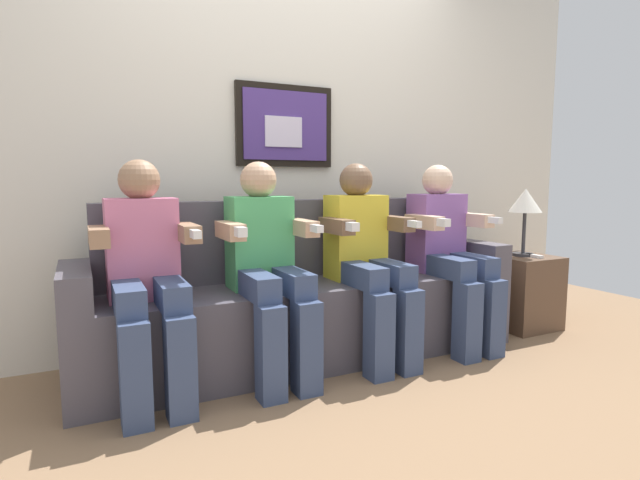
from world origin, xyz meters
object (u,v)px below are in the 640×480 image
at_px(person_right_center, 366,254).
at_px(person_rightmost, 449,248).
at_px(spare_remote_on_table, 534,256).
at_px(person_left_center, 267,261).
at_px(couch, 306,304).
at_px(side_table_right, 522,292).
at_px(table_lamp, 525,204).
at_px(person_leftmost, 146,270).

xyz_separation_m(person_right_center, person_rightmost, (0.59, 0.00, 0.00)).
bearing_deg(spare_remote_on_table, person_left_center, 179.49).
bearing_deg(person_right_center, person_rightmost, 0.00).
distance_m(couch, side_table_right, 1.60).
relative_size(person_left_center, person_right_center, 1.00).
bearing_deg(person_rightmost, table_lamp, 5.23).
distance_m(couch, person_leftmost, 0.94).
height_order(person_leftmost, side_table_right, person_leftmost).
bearing_deg(table_lamp, person_left_center, -178.02).
distance_m(person_rightmost, spare_remote_on_table, 0.73).
distance_m(person_left_center, side_table_right, 1.92).
distance_m(side_table_right, spare_remote_on_table, 0.27).
bearing_deg(couch, person_left_center, -150.00).
xyz_separation_m(side_table_right, spare_remote_on_table, (0.00, -0.08, 0.26)).
relative_size(couch, side_table_right, 4.98).
relative_size(person_leftmost, person_left_center, 1.00).
height_order(couch, side_table_right, couch).
relative_size(person_right_center, side_table_right, 2.22).
height_order(person_rightmost, table_lamp, person_rightmost).
bearing_deg(side_table_right, table_lamp, 151.91).
height_order(person_leftmost, person_left_center, same).
xyz_separation_m(person_right_center, table_lamp, (1.29, 0.06, 0.25)).
bearing_deg(person_leftmost, person_right_center, -0.02).
relative_size(side_table_right, spare_remote_on_table, 3.85).
bearing_deg(spare_remote_on_table, couch, 173.36).
bearing_deg(person_left_center, couch, 30.00).
distance_m(side_table_right, table_lamp, 0.61).
relative_size(table_lamp, spare_remote_on_table, 3.54).
relative_size(person_leftmost, person_rightmost, 1.00).
height_order(person_left_center, table_lamp, person_left_center).
relative_size(couch, person_rightmost, 2.24).
height_order(couch, spare_remote_on_table, couch).
xyz_separation_m(person_rightmost, spare_remote_on_table, (0.72, -0.02, -0.10)).
bearing_deg(table_lamp, person_right_center, -177.13).
distance_m(person_leftmost, side_table_right, 2.50).
bearing_deg(side_table_right, person_rightmost, -175.09).
relative_size(person_left_center, person_rightmost, 1.00).
bearing_deg(table_lamp, person_rightmost, -174.77).
distance_m(person_right_center, table_lamp, 1.32).
xyz_separation_m(person_leftmost, spare_remote_on_table, (2.47, -0.02, -0.10)).
height_order(person_right_center, side_table_right, person_right_center).
bearing_deg(person_left_center, side_table_right, 1.87).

